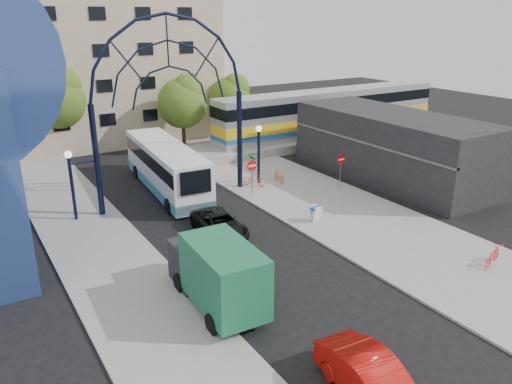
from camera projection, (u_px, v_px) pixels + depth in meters
ground at (300, 293)px, 22.66m from camera, size 120.00×120.00×0.00m
sidewalk_east at (367, 225)px, 29.82m from camera, size 8.00×56.00×0.12m
plaza_west at (118, 274)px, 24.19m from camera, size 5.00×50.00×0.12m
gateway_arch at (169, 72)px, 30.97m from camera, size 13.64×0.44×12.10m
stop_sign at (252, 169)px, 33.97m from camera, size 0.80×0.07×2.50m
do_not_enter_sign at (341, 163)px, 35.46m from camera, size 0.76×0.07×2.48m
street_name_sign at (252, 164)px, 34.60m from camera, size 0.70×0.70×2.80m
sandwich_board at (316, 212)px, 29.97m from camera, size 0.55×0.61×0.99m
commercial_block_east at (392, 146)px, 37.78m from camera, size 6.00×16.00×5.00m
apartment_block at (106, 67)px, 49.25m from camera, size 20.00×12.10×14.00m
train_platform at (329, 136)px, 50.07m from camera, size 32.00×5.00×0.80m
train_car at (330, 111)px, 49.23m from camera, size 25.10×3.05×4.20m
tree_north_a at (184, 101)px, 44.88m from camera, size 4.48×4.48×7.00m
tree_north_b at (57, 96)px, 42.87m from camera, size 5.12×5.12×8.00m
tree_north_c at (231, 96)px, 49.58m from camera, size 4.16×4.16×6.50m
city_bus at (166, 167)px, 35.35m from camera, size 3.70×12.23×3.31m
green_truck at (216, 272)px, 21.29m from camera, size 2.65×6.25×3.10m
black_suv at (219, 224)px, 28.48m from camera, size 2.36×4.68×1.27m
red_sedan at (373, 381)px, 16.10m from camera, size 1.98×4.77×1.53m
bike_near_a at (254, 180)px, 36.33m from camera, size 1.51×1.74×0.90m
bike_near_b at (279, 176)px, 37.13m from camera, size 0.56×1.52×0.89m
bike_far_c at (493, 255)px, 24.83m from camera, size 1.97×1.16×0.98m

